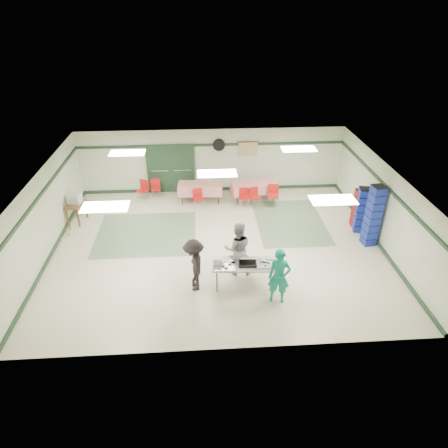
{
  "coord_description": "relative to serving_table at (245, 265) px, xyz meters",
  "views": [
    {
      "loc": [
        -0.53,
        -11.31,
        7.48
      ],
      "look_at": [
        0.2,
        -0.3,
        1.05
      ],
      "focal_mm": 32.0,
      "sensor_mm": 36.0,
      "label": 1
    }
  ],
  "objects": [
    {
      "name": "chair_d",
      "position": [
        -1.31,
        4.99,
        -0.23
      ],
      "size": [
        0.43,
        0.43,
        0.81
      ],
      "rotation": [
        0.0,
        0.0,
        0.17
      ],
      "color": "red",
      "rests_on": "floor"
    },
    {
      "name": "dining_table_a",
      "position": [
        0.99,
        5.56,
        -0.15
      ],
      "size": [
        1.92,
        1.04,
        0.77
      ],
      "rotation": [
        0.0,
        0.0,
        0.13
      ],
      "color": "red",
      "rests_on": "floor"
    },
    {
      "name": "volunteer_grey",
      "position": [
        -0.16,
        0.64,
        0.14
      ],
      "size": [
        0.85,
        0.67,
        1.72
      ],
      "primitive_type": "imported",
      "rotation": [
        0.0,
        0.0,
        3.12
      ],
      "color": "gray",
      "rests_on": "floor"
    },
    {
      "name": "chair_a",
      "position": [
        0.94,
        4.99,
        -0.23
      ],
      "size": [
        0.46,
        0.46,
        0.8
      ],
      "rotation": [
        0.0,
        0.0,
        0.3
      ],
      "color": "red",
      "rests_on": "floor"
    },
    {
      "name": "scroll_banner",
      "position": [
        0.81,
        6.53,
        1.13
      ],
      "size": [
        0.8,
        0.02,
        0.6
      ],
      "primitive_type": "cube",
      "color": "tan",
      "rests_on": "wall_back"
    },
    {
      "name": "dining_table_b",
      "position": [
        -1.21,
        5.56,
        -0.15
      ],
      "size": [
        1.81,
        0.89,
        0.77
      ],
      "rotation": [
        0.0,
        0.0,
        -0.06
      ],
      "color": "red",
      "rests_on": "floor"
    },
    {
      "name": "crate_stack_blue_a",
      "position": [
        4.46,
        1.94,
        0.37
      ],
      "size": [
        0.47,
        0.47,
        2.17
      ],
      "primitive_type": "cube",
      "rotation": [
        0.0,
        0.0,
        0.12
      ],
      "color": "#193399",
      "rests_on": "floor"
    },
    {
      "name": "wall_back",
      "position": [
        -0.69,
        6.59,
        0.63
      ],
      "size": [
        11.0,
        0.0,
        11.0
      ],
      "primitive_type": "plane",
      "rotation": [
        1.57,
        0.0,
        0.0
      ],
      "color": "silver",
      "rests_on": "floor"
    },
    {
      "name": "wall_left",
      "position": [
        -6.19,
        2.09,
        0.63
      ],
      "size": [
        0.0,
        9.0,
        9.0
      ],
      "primitive_type": "plane",
      "rotation": [
        1.57,
        0.0,
        1.57
      ],
      "color": "silver",
      "rests_on": "floor"
    },
    {
      "name": "sheet_tray_right",
      "position": [
        0.56,
        -0.09,
        0.06
      ],
      "size": [
        0.6,
        0.47,
        0.02
      ],
      "primitive_type": "cube",
      "rotation": [
        0.0,
        0.0,
        -0.05
      ],
      "color": "silver",
      "rests_on": "serving_table"
    },
    {
      "name": "door_frame",
      "position": [
        -2.42,
        6.51,
        0.33
      ],
      "size": [
        2.0,
        0.03,
        2.15
      ],
      "primitive_type": "cube",
      "color": "#1E3723",
      "rests_on": "floor"
    },
    {
      "name": "chair_loose_b",
      "position": [
        -3.54,
        5.84,
        -0.19
      ],
      "size": [
        0.54,
        0.54,
        0.87
      ],
      "rotation": [
        0.0,
        0.0,
        -0.47
      ],
      "color": "red",
      "rests_on": "floor"
    },
    {
      "name": "baking_pan",
      "position": [
        0.06,
        -0.06,
        0.08
      ],
      "size": [
        0.53,
        0.34,
        0.08
      ],
      "primitive_type": "cube",
      "rotation": [
        0.0,
        0.0,
        -0.05
      ],
      "color": "black",
      "rests_on": "serving_table"
    },
    {
      "name": "double_door_left",
      "position": [
        -2.89,
        6.53,
        0.33
      ],
      "size": [
        0.9,
        0.06,
        2.1
      ],
      "primitive_type": "cube",
      "color": "gray",
      "rests_on": "floor"
    },
    {
      "name": "printer_table",
      "position": [
        -5.84,
        4.15,
        -0.09
      ],
      "size": [
        0.67,
        0.9,
        0.74
      ],
      "rotation": [
        0.0,
        0.0,
        -0.19
      ],
      "color": "brown",
      "rests_on": "floor"
    },
    {
      "name": "baseboard_right",
      "position": [
        4.78,
        2.09,
        -0.66
      ],
      "size": [
        0.06,
        9.0,
        0.12
      ],
      "primitive_type": "cube",
      "rotation": [
        0.0,
        0.0,
        1.57
      ],
      "color": "#1E3723",
      "rests_on": "floor"
    },
    {
      "name": "crate_stack_blue_b",
      "position": [
        4.46,
        2.82,
        0.12
      ],
      "size": [
        0.51,
        0.51,
        1.67
      ],
      "primitive_type": "cube",
      "rotation": [
        0.0,
        0.0,
        -0.21
      ],
      "color": "#193399",
      "rests_on": "floor"
    },
    {
      "name": "floor",
      "position": [
        -0.69,
        2.09,
        -0.72
      ],
      "size": [
        11.0,
        11.0,
        0.0
      ],
      "primitive_type": "plane",
      "color": "beige",
      "rests_on": "ground"
    },
    {
      "name": "wall_right",
      "position": [
        4.81,
        2.09,
        0.63
      ],
      "size": [
        0.0,
        9.0,
        9.0
      ],
      "primitive_type": "plane",
      "rotation": [
        1.57,
        0.0,
        -1.57
      ],
      "color": "silver",
      "rests_on": "floor"
    },
    {
      "name": "chair_c",
      "position": [
        1.69,
        5.0,
        -0.17
      ],
      "size": [
        0.45,
        0.45,
        0.89
      ],
      "rotation": [
        0.0,
        0.0,
        -0.09
      ],
      "color": "red",
      "rests_on": "floor"
    },
    {
      "name": "wall_front",
      "position": [
        -0.69,
        -2.41,
        0.63
      ],
      "size": [
        11.0,
        0.0,
        11.0
      ],
      "primitive_type": "plane",
      "rotation": [
        -1.57,
        0.0,
        0.0
      ],
      "color": "silver",
      "rests_on": "floor"
    },
    {
      "name": "trim_left",
      "position": [
        -6.16,
        2.09,
        1.33
      ],
      "size": [
        0.06,
        9.0,
        0.1
      ],
      "primitive_type": "cube",
      "rotation": [
        0.0,
        0.0,
        1.57
      ],
      "color": "#1E3723",
      "rests_on": "wall_back"
    },
    {
      "name": "volunteer_dark",
      "position": [
        -1.46,
        -0.04,
        0.09
      ],
      "size": [
        0.63,
        1.06,
        1.62
      ],
      "primitive_type": "imported",
      "rotation": [
        0.0,
        0.0,
        -1.55
      ],
      "color": "black",
      "rests_on": "floor"
    },
    {
      "name": "baseboard_back",
      "position": [
        -0.69,
        6.56,
        -0.66
      ],
      "size": [
        11.0,
        0.06,
        0.12
      ],
      "primitive_type": "cube",
      "color": "#1E3723",
      "rests_on": "floor"
    },
    {
      "name": "green_patch_a",
      "position": [
        -3.19,
        3.09,
        -0.71
      ],
      "size": [
        3.5,
        3.0,
        0.01
      ],
      "primitive_type": "cube",
      "color": "#63805D",
      "rests_on": "floor"
    },
    {
      "name": "wall_fan",
      "position": [
        -0.39,
        6.53,
        1.33
      ],
      "size": [
        0.5,
        0.1,
        0.5
      ],
      "primitive_type": "cylinder",
      "rotation": [
        1.57,
        0.0,
        0.0
      ],
      "color": "black",
      "rests_on": "wall_back"
    },
    {
      "name": "chair_b",
      "position": [
        0.51,
        4.99,
        -0.24
      ],
      "size": [
        0.38,
        0.38,
        0.78
      ],
      "rotation": [
        0.0,
        0.0,
        0.04
      ],
      "color": "red",
      "rests_on": "floor"
    },
    {
      "name": "trim_right",
      "position": [
        4.78,
        2.09,
        1.33
      ],
      "size": [
        0.06,
        9.0,
        0.1
      ],
      "primitive_type": "cube",
      "rotation": [
        0.0,
        0.0,
        1.57
      ],
      "color": "#1E3723",
      "rests_on": "wall_back"
    },
    {
      "name": "trim_back",
      "position": [
        -0.69,
        6.56,
        1.33
      ],
      "size": [
        11.0,
        0.06,
        0.1
      ],
      "primitive_type": "cube",
      "color": "#1E3723",
      "rests_on": "wall_back"
    },
    {
      "name": "sheet_tray_mid",
      "position": [
        -0.16,
        0.15,
        0.06
      ],
      "size": [
        0.6,
        0.47,
        0.02
      ],
      "primitive_type": "cube",
      "rotation": [
        0.0,
        0.0,
        -0.05
      ],
      "color": "silver",
      "rests_on": "serving_table"
    },
    {
      "name": "serving_table",
      "position": [
        0.0,
        0.0,
        0.0
      ],
      "size": [
        1.92,
        0.86,
        0.76
      ],
      "rotation": [
        0.0,
        0.0,
        -0.05
      ],
      "color": "#A5A6A1",
      "rests_on": "floor"
    },
    {
      "name": "broom",
      "position": [
        -5.92,
        3.31,
        -0.07
      ],
      "size": [
        0.05,
        0.2,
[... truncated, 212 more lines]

